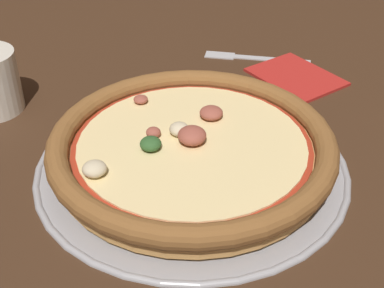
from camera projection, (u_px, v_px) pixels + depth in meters
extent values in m
plane|color=#3D2616|center=(192.00, 166.00, 0.60)|extent=(3.00, 3.00, 0.00)
cylinder|color=#9E9EA3|center=(192.00, 165.00, 0.59)|extent=(0.34, 0.34, 0.00)
torus|color=#9E9EA3|center=(192.00, 164.00, 0.59)|extent=(0.35, 0.35, 0.01)
cylinder|color=tan|center=(192.00, 153.00, 0.59)|extent=(0.29, 0.29, 0.02)
torus|color=brown|center=(192.00, 142.00, 0.58)|extent=(0.31, 0.31, 0.02)
cylinder|color=#A32D19|center=(192.00, 145.00, 0.58)|extent=(0.26, 0.26, 0.00)
cylinder|color=beige|center=(192.00, 143.00, 0.58)|extent=(0.25, 0.25, 0.00)
ellipsoid|color=#994C3D|center=(211.00, 113.00, 0.62)|extent=(0.03, 0.03, 0.01)
ellipsoid|color=beige|center=(94.00, 169.00, 0.53)|extent=(0.03, 0.03, 0.01)
ellipsoid|color=#994C3D|center=(191.00, 136.00, 0.57)|extent=(0.03, 0.03, 0.02)
ellipsoid|color=#994C3D|center=(141.00, 99.00, 0.64)|extent=(0.02, 0.02, 0.01)
ellipsoid|color=#994C3D|center=(153.00, 132.00, 0.58)|extent=(0.02, 0.02, 0.01)
ellipsoid|color=#2D5628|center=(151.00, 144.00, 0.56)|extent=(0.03, 0.03, 0.01)
ellipsoid|color=beige|center=(179.00, 129.00, 0.59)|extent=(0.02, 0.02, 0.01)
cube|color=#B2231E|center=(296.00, 76.00, 0.77)|extent=(0.15, 0.13, 0.01)
cube|color=#B7B7BC|center=(272.00, 59.00, 0.81)|extent=(0.11, 0.05, 0.00)
cube|color=#B7B7BC|center=(220.00, 55.00, 0.83)|extent=(0.05, 0.04, 0.00)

